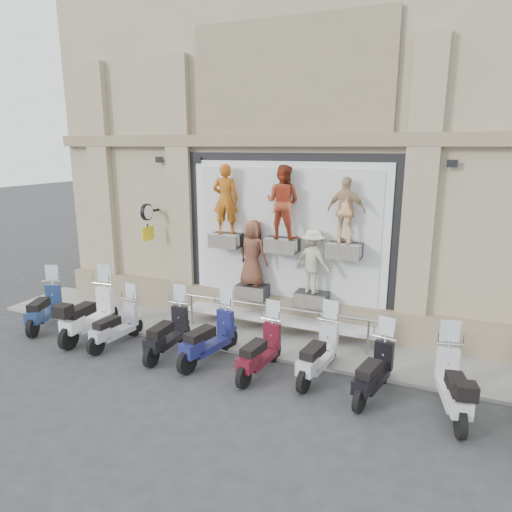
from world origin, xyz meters
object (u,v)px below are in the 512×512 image
at_px(scooter_h, 374,362).
at_px(scooter_c, 115,318).
at_px(clock_sign_bracket, 147,217).
at_px(scooter_b, 88,305).
at_px(scooter_e, 209,328).
at_px(scooter_d, 167,323).
at_px(scooter_g, 319,344).
at_px(guard_rail, 273,324).
at_px(scooter_a, 43,299).
at_px(scooter_f, 260,342).
at_px(scooter_i, 454,375).

bearing_deg(scooter_h, scooter_c, -167.61).
bearing_deg(clock_sign_bracket, scooter_b, -102.37).
relative_size(scooter_e, scooter_h, 1.10).
height_order(scooter_d, scooter_g, scooter_g).
bearing_deg(guard_rail, scooter_e, -120.74).
bearing_deg(scooter_c, scooter_h, 6.58).
height_order(scooter_a, scooter_c, scooter_a).
relative_size(scooter_b, scooter_c, 1.23).
bearing_deg(scooter_f, scooter_d, -174.65).
relative_size(scooter_c, scooter_g, 0.93).
distance_m(scooter_a, scooter_g, 7.44).
xyz_separation_m(scooter_e, scooter_i, (5.01, -0.13, -0.02)).
bearing_deg(guard_rail, scooter_g, -41.70).
bearing_deg(scooter_b, scooter_d, -5.13).
distance_m(clock_sign_bracket, scooter_f, 5.17).
height_order(scooter_c, scooter_g, scooter_g).
distance_m(scooter_d, scooter_h, 4.66).
height_order(scooter_b, scooter_g, scooter_b).
distance_m(scooter_c, scooter_f, 3.76).
bearing_deg(guard_rail, clock_sign_bracket, 173.16).
height_order(clock_sign_bracket, scooter_a, clock_sign_bracket).
bearing_deg(scooter_b, scooter_g, -1.59).
bearing_deg(scooter_i, scooter_a, 167.09).
xyz_separation_m(guard_rail, scooter_c, (-3.42, -1.68, 0.24)).
relative_size(scooter_d, scooter_f, 1.03).
relative_size(scooter_g, scooter_h, 1.05).
bearing_deg(scooter_a, scooter_d, -23.70).
height_order(guard_rail, scooter_c, scooter_c).
xyz_separation_m(scooter_f, scooter_h, (2.34, 0.02, -0.01)).
relative_size(scooter_b, scooter_g, 1.14).
relative_size(scooter_a, scooter_g, 1.02).
relative_size(scooter_f, scooter_i, 0.94).
bearing_deg(scooter_e, guard_rail, 71.17).
relative_size(scooter_c, scooter_h, 0.98).
xyz_separation_m(scooter_b, scooter_c, (0.92, -0.13, -0.16)).
height_order(guard_rail, scooter_i, scooter_i).
distance_m(scooter_e, scooter_f, 1.27).
height_order(scooter_a, scooter_e, scooter_e).
bearing_deg(clock_sign_bracket, scooter_d, -47.37).
distance_m(clock_sign_bracket, scooter_d, 3.49).
bearing_deg(scooter_f, scooter_c, -173.13).
bearing_deg(scooter_g, scooter_b, -170.29).
xyz_separation_m(scooter_b, scooter_f, (4.68, -0.11, -0.13)).
relative_size(scooter_b, scooter_e, 1.09).
height_order(scooter_e, scooter_h, scooter_e).
relative_size(clock_sign_bracket, scooter_e, 0.52).
bearing_deg(scooter_h, scooter_d, -168.33).
xyz_separation_m(scooter_f, scooter_i, (3.74, -0.04, 0.04)).
bearing_deg(scooter_d, scooter_a, 176.67).
xyz_separation_m(scooter_d, scooter_g, (3.49, 0.27, 0.00)).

